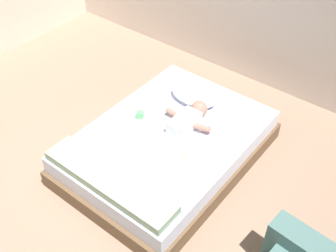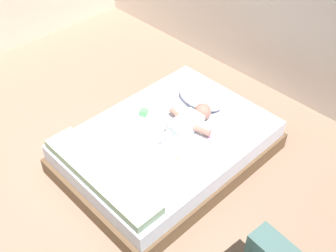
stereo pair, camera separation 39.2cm
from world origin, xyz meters
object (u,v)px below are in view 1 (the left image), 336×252
object	(u,v)px
bed	(168,147)
baby	(188,120)
pillow	(194,95)
baby_bottle	(184,159)
toy_block	(140,115)
toothbrush	(210,129)

from	to	relation	value
bed	baby	distance (m)	0.35
pillow	baby_bottle	bearing A→B (deg)	-60.11
pillow	toy_block	xyz separation A→B (m)	(-0.26, -0.58, -0.02)
toothbrush	baby_bottle	distance (m)	0.51
bed	toothbrush	size ratio (longest dim) A/B	17.73
toothbrush	toy_block	world-z (taller)	toy_block
toy_block	toothbrush	bearing A→B (deg)	23.17
bed	baby_bottle	distance (m)	0.45
baby	toothbrush	size ratio (longest dim) A/B	5.92
bed	baby_bottle	size ratio (longest dim) A/B	19.18
pillow	baby	world-z (taller)	baby
bed	toothbrush	bearing A→B (deg)	46.48
bed	toothbrush	world-z (taller)	toothbrush
baby	baby_bottle	world-z (taller)	baby
toy_block	baby_bottle	world-z (taller)	baby_bottle
toy_block	baby_bottle	distance (m)	0.75
pillow	toy_block	size ratio (longest dim) A/B	5.75
pillow	toy_block	distance (m)	0.63
pillow	baby	distance (m)	0.42
bed	baby_bottle	bearing A→B (deg)	-30.65
pillow	toothbrush	size ratio (longest dim) A/B	4.63
pillow	baby	size ratio (longest dim) A/B	0.78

